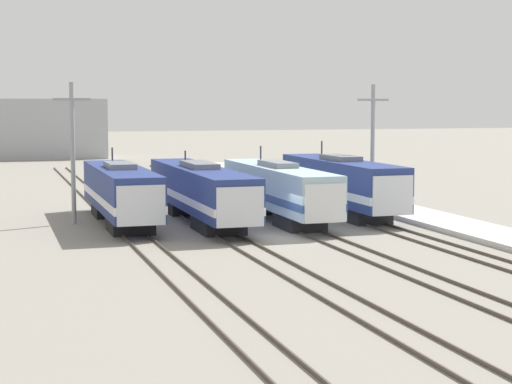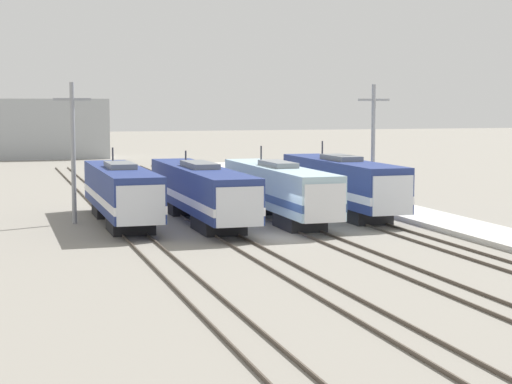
{
  "view_description": "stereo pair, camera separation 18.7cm",
  "coord_description": "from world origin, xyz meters",
  "px_view_note": "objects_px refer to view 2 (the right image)",
  "views": [
    {
      "loc": [
        -15.76,
        -46.64,
        7.78
      ],
      "look_at": [
        -0.35,
        3.02,
        2.44
      ],
      "focal_mm": 60.0,
      "sensor_mm": 36.0,
      "label": 1
    },
    {
      "loc": [
        -15.59,
        -46.7,
        7.78
      ],
      "look_at": [
        -0.35,
        3.02,
        2.44
      ],
      "focal_mm": 60.0,
      "sensor_mm": 36.0,
      "label": 2
    }
  ],
  "objects_px": {
    "catenary_tower_left": "(73,150)",
    "catenary_tower_right": "(373,145)",
    "locomotive_center_left": "(202,192)",
    "locomotive_center_right": "(280,190)",
    "locomotive_far_right": "(344,185)",
    "locomotive_far_left": "(122,193)"
  },
  "relations": [
    {
      "from": "locomotive_center_left",
      "to": "locomotive_far_right",
      "type": "distance_m",
      "value": 10.39
    },
    {
      "from": "catenary_tower_left",
      "to": "catenary_tower_right",
      "type": "bearing_deg",
      "value": 0.0
    },
    {
      "from": "locomotive_far_left",
      "to": "catenary_tower_left",
      "type": "relative_size",
      "value": 1.76
    },
    {
      "from": "locomotive_far_left",
      "to": "locomotive_center_left",
      "type": "bearing_deg",
      "value": -5.54
    },
    {
      "from": "locomotive_center_left",
      "to": "catenary_tower_left",
      "type": "relative_size",
      "value": 2.12
    },
    {
      "from": "locomotive_center_right",
      "to": "locomotive_center_left",
      "type": "bearing_deg",
      "value": 171.36
    },
    {
      "from": "locomotive_center_left",
      "to": "catenary_tower_right",
      "type": "height_order",
      "value": "catenary_tower_right"
    },
    {
      "from": "locomotive_far_left",
      "to": "catenary_tower_right",
      "type": "distance_m",
      "value": 18.65
    },
    {
      "from": "locomotive_center_left",
      "to": "locomotive_center_right",
      "type": "bearing_deg",
      "value": -8.64
    },
    {
      "from": "locomotive_far_right",
      "to": "locomotive_far_left",
      "type": "bearing_deg",
      "value": -179.66
    },
    {
      "from": "locomotive_center_left",
      "to": "locomotive_center_right",
      "type": "xyz_separation_m",
      "value": [
        5.19,
        -0.79,
        0.0
      ]
    },
    {
      "from": "locomotive_far_left",
      "to": "locomotive_center_right",
      "type": "xyz_separation_m",
      "value": [
        10.38,
        -1.29,
        -0.02
      ]
    },
    {
      "from": "catenary_tower_right",
      "to": "locomotive_far_right",
      "type": "bearing_deg",
      "value": -155.0
    },
    {
      "from": "catenary_tower_left",
      "to": "locomotive_far_right",
      "type": "bearing_deg",
      "value": -4.08
    },
    {
      "from": "locomotive_far_left",
      "to": "locomotive_center_right",
      "type": "relative_size",
      "value": 0.94
    },
    {
      "from": "locomotive_far_right",
      "to": "catenary_tower_right",
      "type": "xyz_separation_m",
      "value": [
        2.83,
        1.32,
        2.68
      ]
    },
    {
      "from": "locomotive_far_left",
      "to": "locomotive_far_right",
      "type": "distance_m",
      "value": 15.56
    },
    {
      "from": "catenary_tower_left",
      "to": "catenary_tower_right",
      "type": "height_order",
      "value": "same"
    },
    {
      "from": "locomotive_center_right",
      "to": "locomotive_far_right",
      "type": "distance_m",
      "value": 5.37
    },
    {
      "from": "locomotive_far_left",
      "to": "locomotive_center_right",
      "type": "bearing_deg",
      "value": -7.09
    },
    {
      "from": "catenary_tower_left",
      "to": "catenary_tower_right",
      "type": "distance_m",
      "value": 21.3
    },
    {
      "from": "locomotive_far_left",
      "to": "catenary_tower_right",
      "type": "height_order",
      "value": "catenary_tower_right"
    }
  ]
}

